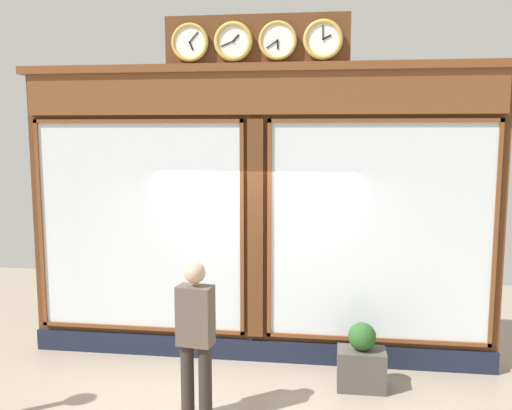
# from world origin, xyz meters

# --- Properties ---
(shop_facade) EXTENTS (6.21, 0.42, 4.42)m
(shop_facade) POSITION_xyz_m (-0.00, -0.13, 1.95)
(shop_facade) COLOR #5B3319
(shop_facade) RESTS_ON ground_plane
(pedestrian) EXTENTS (0.39, 0.27, 1.69)m
(pedestrian) POSITION_xyz_m (0.41, 1.60, 0.93)
(pedestrian) COLOR #312A24
(pedestrian) RESTS_ON ground_plane
(planter_box) EXTENTS (0.56, 0.36, 0.47)m
(planter_box) POSITION_xyz_m (-1.33, 0.65, 0.24)
(planter_box) COLOR #4C4742
(planter_box) RESTS_ON ground_plane
(planter_shrub) EXTENTS (0.32, 0.32, 0.32)m
(planter_shrub) POSITION_xyz_m (-1.33, 0.65, 0.64)
(planter_shrub) COLOR #285623
(planter_shrub) RESTS_ON planter_box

